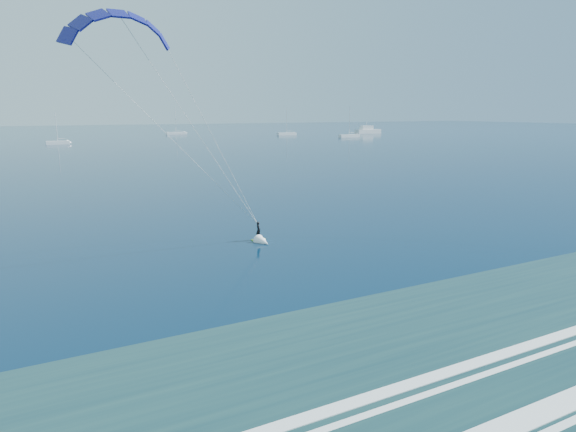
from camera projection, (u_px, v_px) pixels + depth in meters
The scene contains 6 objects.
kitesurfer_rig at pixel (195, 131), 39.75m from camera, with size 17.87×5.71×19.28m.
motor_yacht at pixel (368, 130), 265.64m from camera, with size 14.27×3.81×6.00m.
sailboat_2 at pixel (58, 142), 178.55m from camera, with size 7.60×2.40×10.71m.
sailboat_3 at pixel (176, 133), 255.02m from camera, with size 9.97×2.40×13.38m.
sailboat_4 at pixel (287, 134), 247.52m from camera, with size 9.60×2.40×12.98m.
sailboat_5 at pixel (349, 136), 227.41m from camera, with size 10.02×2.40×13.40m.
Camera 1 is at (-19.06, -5.47, 11.41)m, focal length 32.00 mm.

